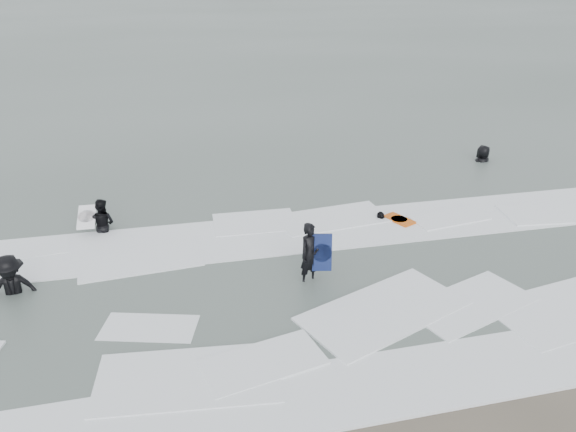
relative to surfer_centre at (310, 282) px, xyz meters
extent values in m
plane|color=brown|center=(-0.19, -3.34, 0.00)|extent=(320.00, 320.00, 0.00)
plane|color=#47544C|center=(-0.19, 76.66, 0.06)|extent=(320.00, 320.00, 0.00)
imported|color=black|center=(0.00, 0.00, 0.00)|extent=(0.71, 0.61, 1.64)
imported|color=black|center=(-5.26, 4.07, 0.00)|extent=(0.95, 0.87, 1.59)
imported|color=black|center=(-7.09, 0.90, 0.00)|extent=(1.31, 0.83, 1.94)
imported|color=black|center=(3.03, 3.01, 0.00)|extent=(0.84, 0.88, 1.47)
imported|color=black|center=(8.96, 7.33, 0.00)|extent=(1.03, 0.83, 1.84)
cube|color=white|center=(-0.19, -3.94, 0.03)|extent=(30.03, 2.32, 0.07)
cube|color=white|center=(-0.19, 2.66, 0.04)|extent=(30.00, 2.60, 0.09)
camera|label=1|loc=(-3.12, -11.66, 7.37)|focal=35.00mm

